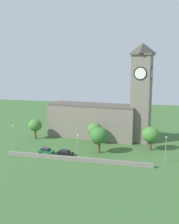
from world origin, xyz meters
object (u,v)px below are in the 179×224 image
at_px(tree_churchyard, 151,135).
at_px(tree_riverside_east, 99,136).
at_px(tree_riverside_west, 35,125).
at_px(tree_by_tower, 95,129).
at_px(church, 104,114).
at_px(streetlamp_west_mid, 78,141).
at_px(streetlamp_central, 166,145).
at_px(car_black, 65,153).
at_px(car_green, 46,151).
at_px(streetlamp_west_end, 13,133).

bearing_deg(tree_churchyard, tree_riverside_east, -155.60).
height_order(tree_riverside_west, tree_by_tower, tree_by_tower).
relative_size(church, streetlamp_west_mid, 6.17).
bearing_deg(church, tree_churchyard, -31.88).
height_order(streetlamp_west_mid, streetlamp_central, streetlamp_central).
relative_size(car_black, tree_riverside_west, 0.68).
bearing_deg(car_green, church, 59.71).
xyz_separation_m(streetlamp_west_end, tree_riverside_east, (27.21, 2.76, 0.28)).
relative_size(car_green, tree_riverside_west, 0.66).
bearing_deg(tree_by_tower, car_green, -130.48).
distance_m(church, tree_riverside_east, 18.04).
height_order(car_green, streetlamp_west_mid, streetlamp_west_mid).
bearing_deg(tree_riverside_west, tree_by_tower, -2.74).
bearing_deg(tree_churchyard, car_black, -154.55).
xyz_separation_m(car_black, tree_riverside_east, (9.22, 4.73, 4.57)).
bearing_deg(streetlamp_central, streetlamp_west_mid, 179.34).
height_order(car_green, tree_riverside_east, tree_riverside_east).
bearing_deg(car_black, streetlamp_central, 2.63).
relative_size(streetlamp_west_end, tree_by_tower, 1.07).
height_order(car_black, streetlamp_central, streetlamp_central).
distance_m(car_black, tree_riverside_west, 22.61).
distance_m(car_green, tree_by_tower, 18.70).
height_order(car_green, streetlamp_west_end, streetlamp_west_end).
bearing_deg(tree_by_tower, streetlamp_west_mid, -100.92).
bearing_deg(tree_by_tower, church, 81.33).
distance_m(car_black, streetlamp_west_end, 18.60).
relative_size(streetlamp_central, tree_riverside_east, 0.93).
bearing_deg(tree_by_tower, tree_riverside_east, -69.13).
relative_size(car_black, streetlamp_west_end, 0.63).
xyz_separation_m(streetlamp_central, tree_by_tower, (-22.82, 12.35, 0.19)).
xyz_separation_m(church, tree_riverside_west, (-23.77, -7.58, -3.81)).
distance_m(streetlamp_west_end, tree_riverside_east, 27.35).
bearing_deg(church, car_black, -107.73).
xyz_separation_m(tree_churchyard, tree_riverside_west, (-41.00, 3.14, 0.05)).
distance_m(streetlamp_west_mid, tree_by_tower, 12.32).
relative_size(church, tree_by_tower, 5.28).
bearing_deg(tree_by_tower, streetlamp_west_end, -153.82).
bearing_deg(car_green, streetlamp_west_mid, 10.74).
relative_size(tree_churchyard, tree_by_tower, 1.02).
bearing_deg(car_green, streetlamp_central, 2.50).
relative_size(car_black, streetlamp_west_mid, 0.79).
distance_m(car_green, tree_churchyard, 32.85).
bearing_deg(streetlamp_west_end, streetlamp_west_mid, -0.97).
bearing_deg(church, streetlamp_west_mid, -99.98).
height_order(church, tree_riverside_west, church).
distance_m(tree_churchyard, tree_by_tower, 18.67).
relative_size(streetlamp_west_mid, tree_riverside_east, 0.78).
height_order(tree_churchyard, tree_riverside_west, tree_churchyard).
height_order(streetlamp_central, tree_riverside_east, tree_riverside_east).
bearing_deg(tree_by_tower, tree_riverside_west, 177.26).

